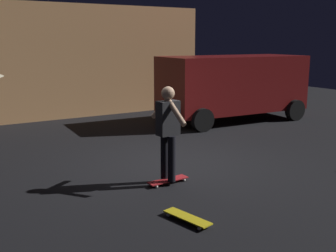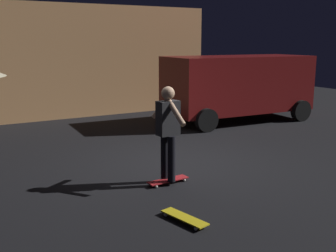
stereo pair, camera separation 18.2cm
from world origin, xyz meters
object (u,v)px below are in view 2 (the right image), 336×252
at_px(skateboard_ridden, 168,180).
at_px(skater, 168,127).
at_px(parked_van, 238,84).
at_px(skateboard_spare, 184,218).

bearing_deg(skateboard_ridden, skater, 0.00).
relative_size(parked_van, skater, 2.81).
relative_size(skateboard_ridden, skater, 0.47).
distance_m(skateboard_spare, skater, 1.87).
distance_m(parked_van, skateboard_spare, 7.78).
bearing_deg(parked_van, skateboard_ridden, -140.11).
relative_size(skateboard_spare, skater, 0.48).
height_order(parked_van, skater, parked_van).
xyz_separation_m(parked_van, skater, (-4.81, -4.02, -0.12)).
distance_m(skateboard_ridden, skateboard_spare, 1.59).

